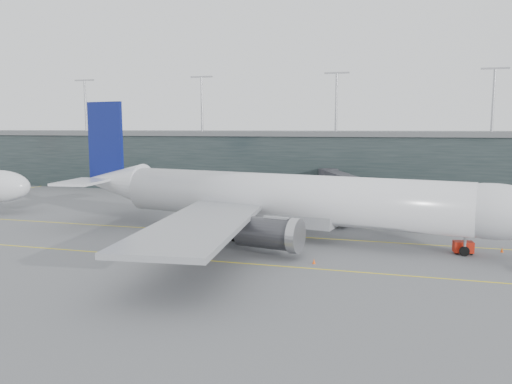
# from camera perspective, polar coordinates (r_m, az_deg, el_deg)

# --- Properties ---
(ground) EXTENTS (320.00, 320.00, 0.00)m
(ground) POSITION_cam_1_polar(r_m,az_deg,el_deg) (79.62, 1.27, -4.32)
(ground) COLOR #5B5B60
(ground) RESTS_ON ground
(taxiline_a) EXTENTS (160.00, 0.25, 0.02)m
(taxiline_a) POSITION_cam_1_polar(r_m,az_deg,el_deg) (75.84, 0.51, -4.90)
(taxiline_a) COLOR yellow
(taxiline_a) RESTS_ON ground
(taxiline_b) EXTENTS (160.00, 0.25, 0.02)m
(taxiline_b) POSITION_cam_1_polar(r_m,az_deg,el_deg) (60.98, -3.46, -7.98)
(taxiline_b) COLOR yellow
(taxiline_b) RESTS_ON ground
(taxiline_lead_main) EXTENTS (0.25, 60.00, 0.02)m
(taxiline_lead_main) POSITION_cam_1_polar(r_m,az_deg,el_deg) (97.94, 7.02, -2.15)
(taxiline_lead_main) COLOR yellow
(taxiline_lead_main) RESTS_ON ground
(terminal) EXTENTS (240.00, 36.00, 29.00)m
(terminal) POSITION_cam_1_polar(r_m,az_deg,el_deg) (135.19, 7.41, 3.71)
(terminal) COLOR black
(terminal) RESTS_ON ground
(main_aircraft) EXTENTS (73.05, 67.81, 20.55)m
(main_aircraft) POSITION_cam_1_polar(r_m,az_deg,el_deg) (73.33, 2.87, -0.77)
(main_aircraft) COLOR silver
(main_aircraft) RESTS_ON ground
(jet_bridge) EXTENTS (20.26, 43.87, 6.81)m
(jet_bridge) POSITION_cam_1_polar(r_m,az_deg,el_deg) (99.96, 12.09, 0.88)
(jet_bridge) COLOR #303036
(jet_bridge) RESTS_ON ground
(gse_cart) EXTENTS (2.56, 1.80, 1.64)m
(gse_cart) POSITION_cam_1_polar(r_m,az_deg,el_deg) (69.80, 22.60, -5.81)
(gse_cart) COLOR red
(gse_cart) RESTS_ON ground
(uld_a) EXTENTS (2.16, 1.92, 1.65)m
(uld_a) POSITION_cam_1_polar(r_m,az_deg,el_deg) (90.67, 0.48, -2.32)
(uld_a) COLOR #323237
(uld_a) RESTS_ON ground
(uld_b) EXTENTS (2.53, 2.15, 2.08)m
(uld_b) POSITION_cam_1_polar(r_m,az_deg,el_deg) (90.58, 0.81, -2.18)
(uld_b) COLOR #323237
(uld_b) RESTS_ON ground
(uld_c) EXTENTS (2.51, 2.24, 1.90)m
(uld_c) POSITION_cam_1_polar(r_m,az_deg,el_deg) (89.39, 3.91, -2.39)
(uld_c) COLOR #323237
(uld_c) RESTS_ON ground
(cone_nose) EXTENTS (0.40, 0.40, 0.64)m
(cone_nose) POSITION_cam_1_polar(r_m,az_deg,el_deg) (72.80, 26.30, -5.95)
(cone_nose) COLOR #F5500D
(cone_nose) RESTS_ON ground
(cone_wing_stbd) EXTENTS (0.39, 0.39, 0.62)m
(cone_wing_stbd) POSITION_cam_1_polar(r_m,az_deg,el_deg) (60.43, 6.65, -7.87)
(cone_wing_stbd) COLOR #FB530D
(cone_wing_stbd) RESTS_ON ground
(cone_wing_port) EXTENTS (0.41, 0.41, 0.65)m
(cone_wing_port) POSITION_cam_1_polar(r_m,az_deg,el_deg) (87.22, 8.33, -3.14)
(cone_wing_port) COLOR red
(cone_wing_port) RESTS_ON ground
(cone_tail) EXTENTS (0.42, 0.42, 0.67)m
(cone_tail) POSITION_cam_1_polar(r_m,az_deg,el_deg) (71.28, -9.05, -5.53)
(cone_tail) COLOR orange
(cone_tail) RESTS_ON ground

